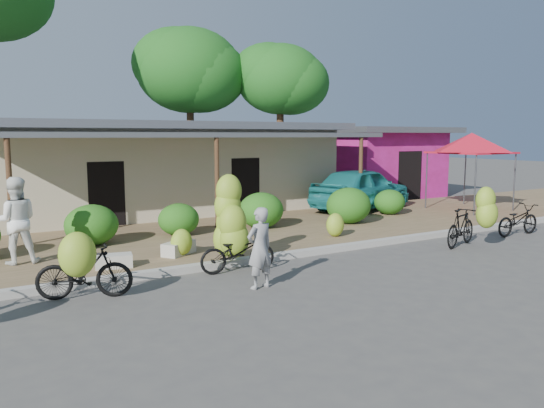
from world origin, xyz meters
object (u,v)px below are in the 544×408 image
(bike_right, at_px, (469,221))
(bike_center, at_px, (233,232))
(tree_center_right, at_px, (185,68))
(vendor, at_px, (260,248))
(tree_near_right, at_px, (276,77))
(bike_far_right, at_px, (518,220))
(bike_left, at_px, (83,268))
(sack_far, at_px, (114,261))
(red_canopy, at_px, (471,143))
(sack_near, at_px, (179,248))
(teal_van, at_px, (361,189))
(bystander, at_px, (15,221))

(bike_right, bearing_deg, bike_center, 62.03)
(tree_center_right, distance_m, vendor, 18.04)
(tree_near_right, distance_m, bike_far_right, 14.64)
(bike_left, height_order, sack_far, bike_left)
(sack_far, bearing_deg, bike_center, -23.07)
(red_canopy, height_order, sack_near, red_canopy)
(bike_far_right, xyz_separation_m, teal_van, (-0.92, 5.80, 0.47))
(tree_near_right, xyz_separation_m, bike_left, (-12.27, -13.52, -5.15))
(vendor, bearing_deg, sack_far, -60.94)
(tree_center_right, distance_m, red_canopy, 13.95)
(bike_right, xyz_separation_m, teal_van, (1.69, 6.16, 0.24))
(bike_right, relative_size, teal_van, 0.37)
(bike_far_right, bearing_deg, tree_near_right, 0.18)
(sack_near, relative_size, sack_far, 1.13)
(sack_far, xyz_separation_m, bystander, (-1.69, 1.45, 0.80))
(bike_center, relative_size, sack_near, 2.41)
(bike_center, xyz_separation_m, sack_far, (-2.32, 0.99, -0.56))
(bike_far_right, height_order, sack_far, bike_far_right)
(red_canopy, relative_size, bike_left, 2.03)
(tree_near_right, relative_size, red_canopy, 2.12)
(tree_center_right, bearing_deg, bike_right, -85.58)
(red_canopy, height_order, vendor, red_canopy)
(red_canopy, bearing_deg, bike_left, -166.01)
(red_canopy, xyz_separation_m, bystander, (-15.47, -0.57, -1.55))
(tree_near_right, bearing_deg, bike_right, -101.17)
(sack_far, xyz_separation_m, teal_van, (10.24, 4.02, 0.66))
(sack_near, height_order, sack_far, sack_near)
(red_canopy, height_order, bike_center, red_canopy)
(tree_center_right, height_order, sack_far, tree_center_right)
(red_canopy, relative_size, sack_far, 4.67)
(bike_left, xyz_separation_m, sack_far, (0.96, 1.66, -0.34))
(bystander, distance_m, teal_van, 12.20)
(bike_far_right, distance_m, sack_far, 11.30)
(bike_center, bearing_deg, teal_van, -49.79)
(bike_far_right, height_order, bystander, bystander)
(bike_far_right, bearing_deg, bike_left, 90.25)
(bike_far_right, bearing_deg, teal_van, 9.81)
(sack_near, distance_m, sack_far, 1.69)
(tree_center_right, relative_size, tree_near_right, 1.09)
(bike_right, height_order, teal_van, teal_van)
(bike_left, height_order, teal_van, teal_van)
(bike_left, bearing_deg, bike_far_right, -71.00)
(sack_near, height_order, vendor, vendor)
(bike_left, xyz_separation_m, bike_right, (9.50, -0.48, 0.08))
(sack_far, distance_m, teal_van, 11.02)
(tree_center_right, height_order, bike_right, tree_center_right)
(tree_center_right, xyz_separation_m, bike_center, (-5.00, -14.85, -5.32))
(vendor, bearing_deg, tree_near_right, -132.72)
(teal_van, bearing_deg, bike_right, 147.40)
(tree_center_right, bearing_deg, teal_van, -73.44)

